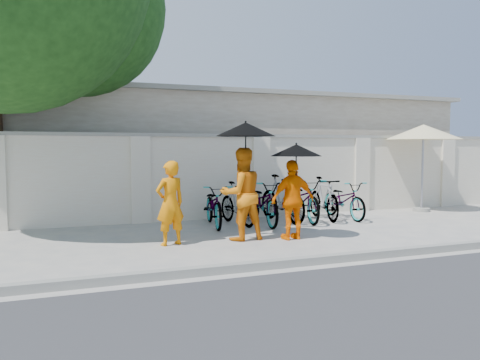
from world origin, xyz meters
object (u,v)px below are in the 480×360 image
object	(u,v)px
monk_left	(170,203)
patio_umbrella	(423,133)
monk_right	(293,200)
monk_center	(242,194)

from	to	relation	value
monk_left	patio_umbrella	size ratio (longest dim) A/B	0.64
monk_right	patio_umbrella	size ratio (longest dim) A/B	0.64
monk_left	patio_umbrella	world-z (taller)	patio_umbrella
patio_umbrella	monk_center	bearing A→B (deg)	-161.79
monk_center	patio_umbrella	distance (m)	6.46
monk_left	monk_center	bearing A→B (deg)	162.74
monk_left	patio_umbrella	bearing A→B (deg)	177.84
monk_left	monk_center	world-z (taller)	monk_center
patio_umbrella	monk_left	bearing A→B (deg)	-164.99
monk_left	monk_center	distance (m)	1.37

